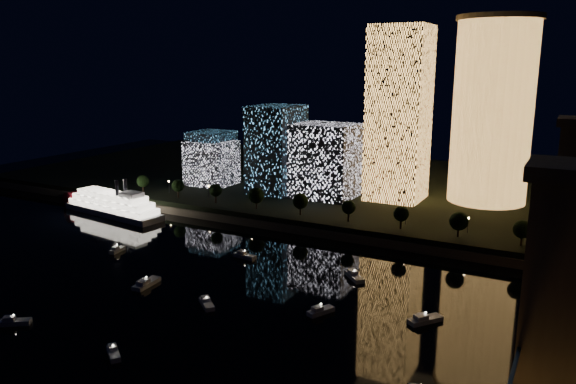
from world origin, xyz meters
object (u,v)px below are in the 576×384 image
(truss_bridge, at_px, (563,331))
(riverboat, at_px, (109,204))
(tower_rectangular, at_px, (399,114))
(tower_cylindrical, at_px, (493,111))

(truss_bridge, height_order, riverboat, truss_bridge)
(tower_rectangular, distance_m, riverboat, 128.53)
(tower_cylindrical, bearing_deg, truss_bridge, -76.01)
(tower_cylindrical, height_order, tower_rectangular, tower_cylindrical)
(riverboat, bearing_deg, truss_bridge, -20.01)
(tower_rectangular, bearing_deg, truss_bridge, -61.07)
(tower_cylindrical, xyz_separation_m, riverboat, (-140.46, -77.87, -39.10))
(tower_cylindrical, distance_m, tower_rectangular, 38.10)
(truss_bridge, bearing_deg, tower_cylindrical, 103.99)
(riverboat, bearing_deg, tower_cylindrical, 29.00)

